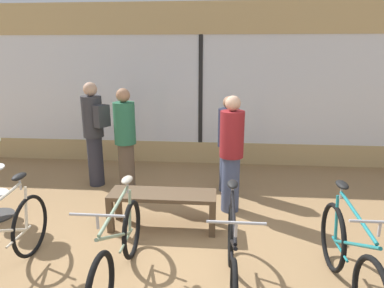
% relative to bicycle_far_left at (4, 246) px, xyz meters
% --- Properties ---
extents(ground_plane, '(24.00, 24.00, 0.00)m').
position_rel_bicycle_far_left_xyz_m(ground_plane, '(1.72, 0.45, -0.40)').
color(ground_plane, '#99754C').
extents(shop_back_wall, '(12.00, 0.08, 3.20)m').
position_rel_bicycle_far_left_xyz_m(shop_back_wall, '(1.72, 4.05, 1.24)').
color(shop_back_wall, tan).
rests_on(shop_back_wall, ground_plane).
extents(bicycle_far_left, '(0.46, 1.72, 1.04)m').
position_rel_bicycle_far_left_xyz_m(bicycle_far_left, '(0.00, 0.00, 0.00)').
color(bicycle_far_left, black).
rests_on(bicycle_far_left, ground_plane).
extents(bicycle_left, '(0.46, 1.70, 1.01)m').
position_rel_bicycle_far_left_xyz_m(bicycle_left, '(1.16, 0.05, -0.03)').
color(bicycle_left, black).
rests_on(bicycle_left, ground_plane).
extents(bicycle_right, '(0.46, 1.71, 1.02)m').
position_rel_bicycle_far_left_xyz_m(bicycle_right, '(2.28, 0.01, -0.01)').
color(bicycle_right, black).
rests_on(bicycle_right, ground_plane).
extents(bicycle_far_right, '(0.46, 1.72, 1.05)m').
position_rel_bicycle_far_left_xyz_m(bicycle_far_right, '(3.36, 0.04, 0.00)').
color(bicycle_far_right, black).
rests_on(bicycle_far_right, ground_plane).
extents(display_bench, '(1.40, 0.44, 0.49)m').
position_rel_bicycle_far_left_xyz_m(display_bench, '(1.40, 1.24, 0.00)').
color(display_bench, brown).
rests_on(display_bench, ground_plane).
extents(customer_near_rack, '(0.38, 0.38, 1.73)m').
position_rel_bicycle_far_left_xyz_m(customer_near_rack, '(0.62, 2.35, 0.52)').
color(customer_near_rack, brown).
rests_on(customer_near_rack, ground_plane).
extents(customer_by_window, '(0.56, 0.49, 1.79)m').
position_rel_bicycle_far_left_xyz_m(customer_by_window, '(-0.00, 2.63, 0.58)').
color(customer_by_window, '#2D2D38').
rests_on(customer_by_window, ground_plane).
extents(customer_mid_floor, '(0.47, 0.47, 1.70)m').
position_rel_bicycle_far_left_xyz_m(customer_mid_floor, '(2.30, 1.83, 0.50)').
color(customer_mid_floor, '#424C6B').
rests_on(customer_mid_floor, ground_plane).
extents(customer_near_bench, '(0.44, 0.44, 1.60)m').
position_rel_bicycle_far_left_xyz_m(customer_near_bench, '(2.27, 2.57, 0.44)').
color(customer_near_bench, '#424C6B').
rests_on(customer_near_bench, ground_plane).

